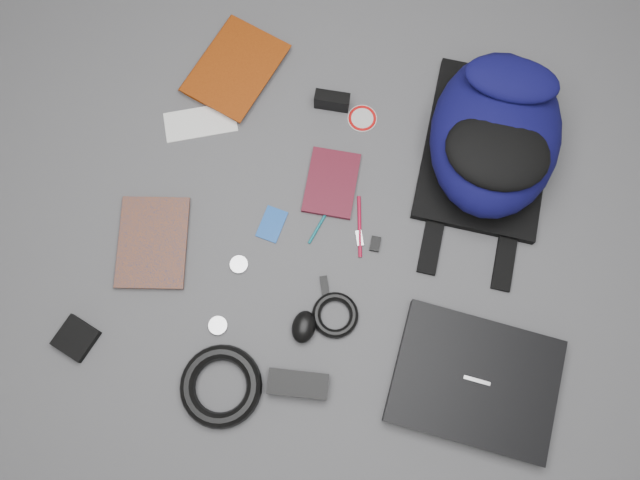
% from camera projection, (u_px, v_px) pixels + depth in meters
% --- Properties ---
extents(ground, '(4.00, 4.00, 0.00)m').
position_uv_depth(ground, '(320.00, 242.00, 1.57)').
color(ground, '#4F4F51').
rests_on(ground, ground).
extents(backpack, '(0.34, 0.50, 0.21)m').
position_uv_depth(backpack, '(495.00, 133.00, 1.53)').
color(backpack, '#080732').
rests_on(backpack, ground).
extents(laptop, '(0.39, 0.31, 0.04)m').
position_uv_depth(laptop, '(475.00, 381.00, 1.46)').
color(laptop, black).
rests_on(laptop, ground).
extents(textbook_red, '(0.27, 0.31, 0.03)m').
position_uv_depth(textbook_red, '(205.00, 53.00, 1.69)').
color(textbook_red, '#732806').
rests_on(textbook_red, ground).
extents(comic_book, '(0.22, 0.27, 0.02)m').
position_uv_depth(comic_book, '(119.00, 242.00, 1.56)').
color(comic_book, '#BB540D').
rests_on(comic_book, ground).
extents(envelope, '(0.21, 0.15, 0.00)m').
position_uv_depth(envelope, '(201.00, 122.00, 1.65)').
color(envelope, white).
rests_on(envelope, ground).
extents(dvd_case, '(0.13, 0.18, 0.01)m').
position_uv_depth(dvd_case, '(332.00, 183.00, 1.60)').
color(dvd_case, '#440D18').
rests_on(dvd_case, ground).
extents(compact_camera, '(0.09, 0.04, 0.05)m').
position_uv_depth(compact_camera, '(332.00, 101.00, 1.64)').
color(compact_camera, black).
rests_on(compact_camera, ground).
extents(sticker_disc, '(0.10, 0.10, 0.00)m').
position_uv_depth(sticker_disc, '(362.00, 118.00, 1.66)').
color(sticker_disc, silver).
rests_on(sticker_disc, ground).
extents(pen_teal, '(0.04, 0.13, 0.01)m').
position_uv_depth(pen_teal, '(321.00, 222.00, 1.58)').
color(pen_teal, '#0C606C').
rests_on(pen_teal, ground).
extents(pen_red, '(0.05, 0.16, 0.01)m').
position_uv_depth(pen_red, '(360.00, 226.00, 1.58)').
color(pen_red, '#A70C2C').
rests_on(pen_red, ground).
extents(id_badge, '(0.07, 0.09, 0.00)m').
position_uv_depth(id_badge, '(272.00, 224.00, 1.58)').
color(id_badge, '#164BA5').
rests_on(id_badge, ground).
extents(usb_black, '(0.03, 0.05, 0.01)m').
position_uv_depth(usb_black, '(325.00, 286.00, 1.54)').
color(usb_black, black).
rests_on(usb_black, ground).
extents(usb_silver, '(0.03, 0.04, 0.01)m').
position_uv_depth(usb_silver, '(359.00, 238.00, 1.57)').
color(usb_silver, '#AAAAAC').
rests_on(usb_silver, ground).
extents(key_fob, '(0.02, 0.04, 0.01)m').
position_uv_depth(key_fob, '(375.00, 244.00, 1.56)').
color(key_fob, black).
rests_on(key_fob, ground).
extents(mouse, '(0.06, 0.08, 0.04)m').
position_uv_depth(mouse, '(304.00, 327.00, 1.49)').
color(mouse, black).
rests_on(mouse, ground).
extents(headphone_left, '(0.05, 0.05, 0.01)m').
position_uv_depth(headphone_left, '(239.00, 265.00, 1.55)').
color(headphone_left, silver).
rests_on(headphone_left, ground).
extents(headphone_right, '(0.06, 0.06, 0.01)m').
position_uv_depth(headphone_right, '(218.00, 326.00, 1.51)').
color(headphone_right, silver).
rests_on(headphone_right, ground).
extents(cable_coil, '(0.14, 0.14, 0.02)m').
position_uv_depth(cable_coil, '(335.00, 315.00, 1.51)').
color(cable_coil, black).
rests_on(cable_coil, ground).
extents(power_brick, '(0.15, 0.08, 0.03)m').
position_uv_depth(power_brick, '(298.00, 384.00, 1.46)').
color(power_brick, black).
rests_on(power_brick, ground).
extents(power_cord_coil, '(0.23, 0.23, 0.04)m').
position_uv_depth(power_cord_coil, '(221.00, 386.00, 1.46)').
color(power_cord_coil, black).
rests_on(power_cord_coil, ground).
extents(pouch, '(0.11, 0.11, 0.02)m').
position_uv_depth(pouch, '(76.00, 338.00, 1.50)').
color(pouch, black).
rests_on(pouch, ground).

